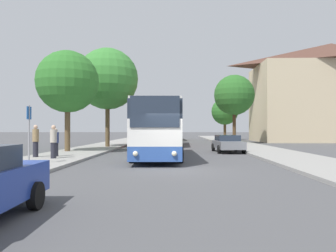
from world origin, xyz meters
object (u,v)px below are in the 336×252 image
object	(u,v)px
bus_rear	(169,129)
pedestrian_waiting_near	(53,141)
tree_left_far	(108,79)
bus_middle	(165,128)
bus_stop_sign	(29,128)
pedestrian_waiting_far	(36,141)
tree_right_near	(225,112)
tree_right_mid	(234,95)
bus_front	(158,129)
tree_left_near	(68,82)
parked_car_right_near	(228,143)
pedestrian_walking_back	(56,142)

from	to	relation	value
bus_rear	pedestrian_waiting_near	size ratio (longest dim) A/B	6.18
pedestrian_waiting_near	tree_left_far	distance (m)	13.06
bus_middle	bus_stop_sign	xyz separation A→B (m)	(-5.58, -19.82, -0.01)
pedestrian_waiting_far	tree_right_near	bearing A→B (deg)	145.15
tree_right_near	tree_right_mid	bearing A→B (deg)	-92.66
bus_front	bus_stop_sign	bearing A→B (deg)	-138.48
tree_left_near	tree_left_far	xyz separation A→B (m)	(1.67, 6.08, 1.13)
tree_left_far	bus_front	bearing A→B (deg)	-61.24
tree_right_mid	tree_left_near	bearing A→B (deg)	-134.63
bus_stop_sign	tree_left_near	world-z (taller)	tree_left_near
bus_stop_sign	tree_right_near	distance (m)	37.87
tree_left_near	tree_right_mid	size ratio (longest dim) A/B	0.92
parked_car_right_near	pedestrian_walking_back	distance (m)	12.46
pedestrian_waiting_near	pedestrian_waiting_far	bearing A→B (deg)	-97.28
bus_front	tree_right_mid	distance (m)	20.46
tree_right_near	pedestrian_waiting_near	bearing A→B (deg)	-113.85
bus_front	bus_rear	size ratio (longest dim) A/B	1.00
bus_rear	tree_left_far	size ratio (longest dim) A/B	1.26
pedestrian_waiting_far	tree_right_mid	distance (m)	25.49
tree_left_near	tree_right_near	xyz separation A→B (m)	(15.37, 26.23, -0.84)
parked_car_right_near	pedestrian_walking_back	size ratio (longest dim) A/B	2.65
pedestrian_walking_back	tree_left_far	bearing A→B (deg)	21.58
tree_right_near	bus_rear	bearing A→B (deg)	174.73
parked_car_right_near	pedestrian_waiting_near	world-z (taller)	pedestrian_waiting_near
parked_car_right_near	tree_left_far	distance (m)	12.72
tree_right_near	parked_car_right_near	bearing A→B (deg)	-97.83
bus_middle	pedestrian_waiting_far	xyz separation A→B (m)	(-6.91, -16.06, -0.75)
bus_middle	bus_rear	size ratio (longest dim) A/B	1.02
bus_front	tree_right_near	xyz separation A→B (m)	(8.52, 29.58, 2.62)
bus_front	tree_right_near	bearing A→B (deg)	71.83
tree_left_near	tree_left_far	distance (m)	6.41
bus_front	tree_right_mid	world-z (taller)	tree_right_mid
tree_left_far	tree_right_mid	bearing A→B (deg)	34.19
tree_left_far	pedestrian_waiting_far	bearing A→B (deg)	-99.41
pedestrian_waiting_far	pedestrian_waiting_near	bearing A→B (deg)	50.43
pedestrian_waiting_near	tree_left_far	xyz separation A→B (m)	(0.47, 11.93, 5.28)
bus_rear	pedestrian_waiting_near	bearing A→B (deg)	-101.83
bus_rear	pedestrian_walking_back	world-z (taller)	bus_rear
bus_middle	tree_right_mid	bearing A→B (deg)	27.55
bus_front	bus_rear	xyz separation A→B (m)	(0.05, 30.36, -0.02)
parked_car_right_near	tree_left_near	world-z (taller)	tree_left_near
pedestrian_waiting_near	tree_left_near	xyz separation A→B (m)	(-1.19, 5.85, 4.16)
pedestrian_walking_back	tree_left_far	xyz separation A→B (m)	(0.85, 10.60, 5.39)
pedestrian_waiting_near	tree_left_near	distance (m)	7.27
pedestrian_waiting_near	pedestrian_waiting_far	size ratio (longest dim) A/B	0.99
parked_car_right_near	tree_right_mid	distance (m)	15.08
parked_car_right_near	tree_left_near	distance (m)	12.81
tree_left_near	tree_right_mid	xyz separation A→B (m)	(14.85, 15.04, 0.52)
pedestrian_waiting_far	tree_right_mid	world-z (taller)	tree_right_mid
tree_left_near	pedestrian_waiting_far	bearing A→B (deg)	-92.00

